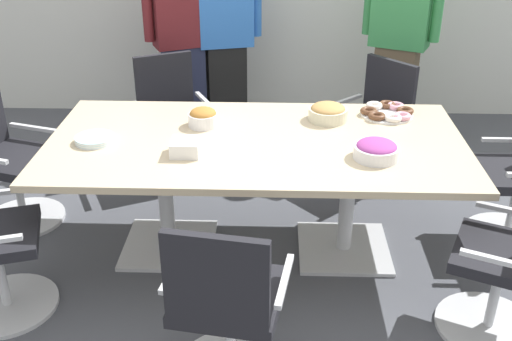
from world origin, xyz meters
The scene contains 15 objects.
ground_plane centered at (0.00, 0.00, -0.01)m, with size 10.00×10.00×0.01m, color #4C4F56.
conference_table centered at (0.00, 0.00, 0.63)m, with size 2.40×1.20×0.75m.
office_chair_0 centered at (0.83, 0.96, 0.41)m, with size 0.76×0.76×0.91m.
office_chair_1 centered at (-0.66, 1.02, 0.41)m, with size 0.72×0.72×0.91m.
office_chair_2 centered at (-1.64, 0.30, 0.41)m, with size 0.67×0.67×0.91m.
office_chair_4 centered at (-0.09, -1.10, 0.41)m, with size 0.62×0.62×0.91m.
person_standing_0 centered at (-0.65, 1.64, 0.92)m, with size 0.59×0.38×1.76m.
person_standing_1 centered at (-0.31, 1.75, 0.89)m, with size 0.61×0.32×1.72m.
person_standing_2 centered at (1.07, 1.55, 0.97)m, with size 0.59×0.38×1.84m.
snack_bowl_pretzels centered at (-0.33, 0.19, 0.81)m, with size 0.18×0.18×0.11m.
snack_bowl_cookies centered at (0.43, 0.31, 0.80)m, with size 0.24×0.24×0.11m.
snack_bowl_candy_mix centered at (0.65, -0.22, 0.80)m, with size 0.25×0.25×0.10m.
donut_platter centered at (0.82, 0.41, 0.77)m, with size 0.34×0.34×0.04m.
plate_stack centered at (-0.92, -0.07, 0.77)m, with size 0.22×0.22×0.04m.
napkin_pile centered at (-0.38, -0.21, 0.79)m, with size 0.16×0.16×0.08m, color white.
Camera 1 is at (0.11, -3.19, 2.18)m, focal length 42.63 mm.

